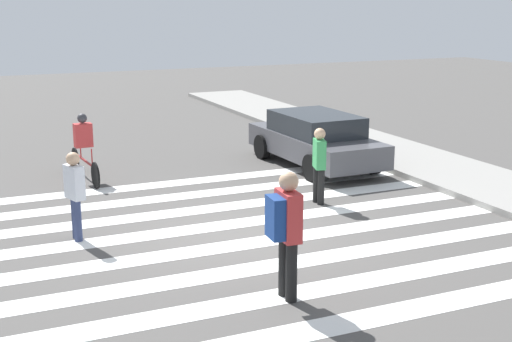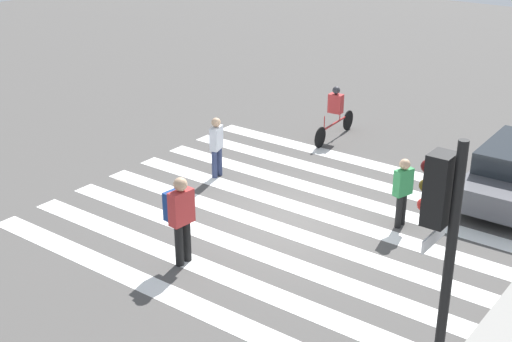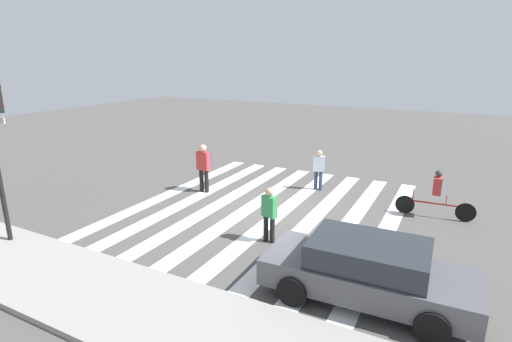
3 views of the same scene
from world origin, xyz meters
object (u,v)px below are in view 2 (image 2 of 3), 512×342
object	(u,v)px
pedestrian_child_with_backpack	(403,189)
pedestrian_adult_yellow_jacket	(180,213)
traffic_light	(439,253)
pedestrian_adult_tall_backpack	(217,144)
cyclist_far_lane	(335,110)

from	to	relation	value
pedestrian_child_with_backpack	pedestrian_adult_yellow_jacket	world-z (taller)	pedestrian_adult_yellow_jacket
traffic_light	pedestrian_adult_tall_backpack	xyz separation A→B (m)	(-5.91, -8.26, -2.34)
pedestrian_adult_tall_backpack	pedestrian_adult_yellow_jacket	bearing A→B (deg)	13.86
pedestrian_adult_tall_backpack	cyclist_far_lane	world-z (taller)	pedestrian_adult_tall_backpack
traffic_light	pedestrian_adult_yellow_jacket	bearing A→B (deg)	-109.63
pedestrian_adult_tall_backpack	pedestrian_adult_yellow_jacket	world-z (taller)	pedestrian_adult_yellow_jacket
pedestrian_adult_tall_backpack	cyclist_far_lane	distance (m)	4.31
pedestrian_child_with_backpack	pedestrian_adult_tall_backpack	world-z (taller)	pedestrian_child_with_backpack
pedestrian_adult_yellow_jacket	cyclist_far_lane	distance (m)	8.07
traffic_light	pedestrian_child_with_backpack	bearing A→B (deg)	-152.07
pedestrian_adult_yellow_jacket	cyclist_far_lane	world-z (taller)	pedestrian_adult_yellow_jacket
traffic_light	pedestrian_adult_tall_backpack	distance (m)	10.43
pedestrian_adult_tall_backpack	cyclist_far_lane	size ratio (longest dim) A/B	0.66
pedestrian_adult_yellow_jacket	pedestrian_adult_tall_backpack	bearing A→B (deg)	-144.53
pedestrian_adult_tall_backpack	cyclist_far_lane	bearing A→B (deg)	150.80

